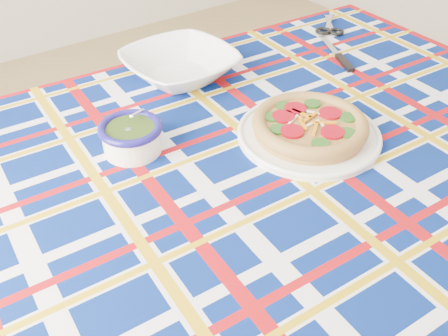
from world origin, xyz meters
TOP-DOWN VIEW (x-y plane):
  - floor at (0.00, 0.00)m, footprint 4.00×4.00m
  - dining_table at (-0.51, -0.59)m, footprint 1.80×1.19m
  - tablecloth at (-0.51, -0.59)m, footprint 1.84×1.23m
  - main_focaccia_plate at (-0.31, -0.61)m, footprint 0.38×0.38m
  - pesto_bowl at (-0.65, -0.42)m, footprint 0.14×0.14m
  - serving_bowl at (-0.39, -0.20)m, footprint 0.30×0.30m
  - table_knife at (0.08, -0.31)m, footprint 0.13×0.24m
  - kitchen_scissors at (0.21, -0.18)m, footprint 0.21×0.21m

SIDE VIEW (x-z plane):
  - floor at x=0.00m, z-range 0.00..0.00m
  - dining_table at x=-0.51m, z-range 0.33..1.14m
  - tablecloth at x=-0.51m, z-range 0.70..0.82m
  - table_knife at x=0.08m, z-range 0.82..0.83m
  - kitchen_scissors at x=0.21m, z-range 0.82..0.84m
  - main_focaccia_plate at x=-0.31m, z-range 0.82..0.88m
  - serving_bowl at x=-0.39m, z-range 0.82..0.89m
  - pesto_bowl at x=-0.65m, z-range 0.82..0.90m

